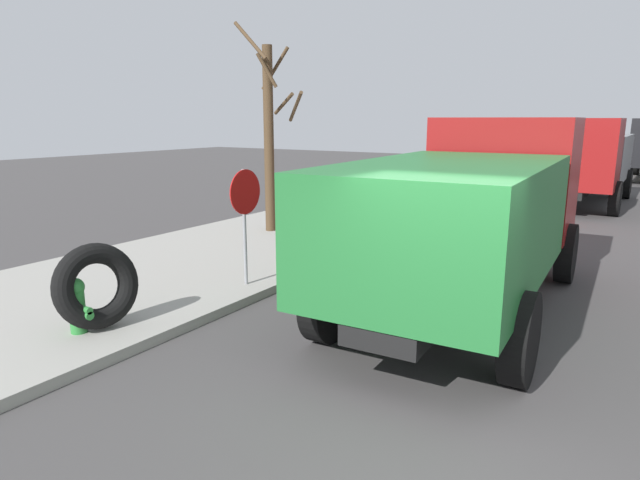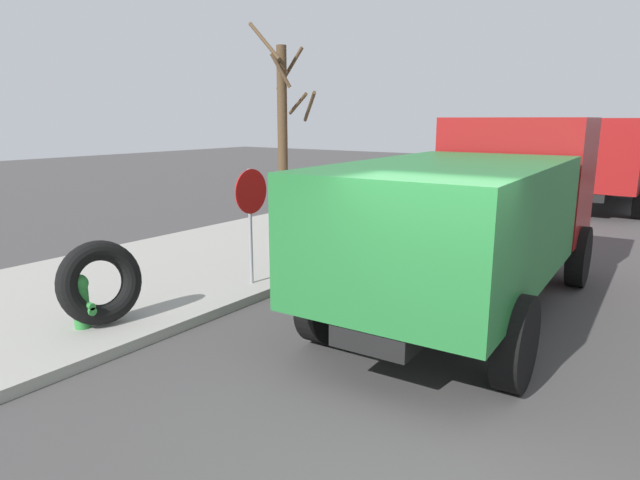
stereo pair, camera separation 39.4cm
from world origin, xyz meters
name	(u,v)px [view 2 (the right image)]	position (x,y,z in m)	size (l,w,h in m)	color
ground_plane	(425,445)	(0.00, 0.00, 0.00)	(80.00, 80.00, 0.00)	#423F3F
sidewalk_curb	(53,303)	(0.00, 6.50, 0.07)	(36.00, 5.00, 0.15)	#99968E
fire_hydrant	(81,300)	(-0.41, 4.95, 0.55)	(0.25, 0.56, 0.76)	#2D8438
loose_tire	(100,283)	(-0.16, 4.85, 0.76)	(1.18, 1.18, 0.28)	black
stop_sign	(251,205)	(2.51, 4.46, 1.53)	(0.76, 0.08, 2.00)	gray
dump_truck_green	(478,208)	(4.02, 1.04, 1.61)	(7.11, 3.07, 3.00)	#237033
dump_truck_gray	(609,160)	(16.73, 1.00, 1.61)	(7.01, 2.82, 3.00)	slate
bare_tree	(284,132)	(6.48, 6.98, 2.64)	(1.67, 1.66, 5.10)	#4C3823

